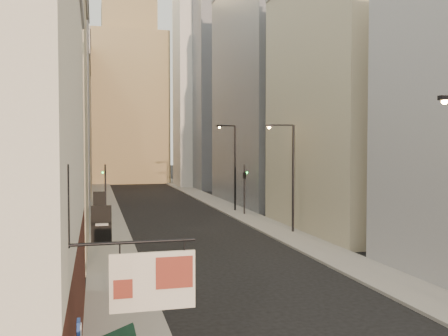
{
  "coord_description": "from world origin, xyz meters",
  "views": [
    {
      "loc": [
        -7.53,
        -6.24,
        6.65
      ],
      "look_at": [
        -0.22,
        21.9,
        5.45
      ],
      "focal_mm": 40.0,
      "sensor_mm": 36.0,
      "label": 1
    }
  ],
  "objects_px": {
    "white_tower": "(199,78)",
    "streetlamp_mid": "(290,171)",
    "clock_tower": "(129,91)",
    "streetlamp_far": "(233,163)",
    "traffic_light_left": "(105,181)",
    "traffic_light_right": "(244,177)"
  },
  "relations": [
    {
      "from": "streetlamp_far",
      "to": "traffic_light_left",
      "type": "xyz_separation_m",
      "value": [
        -12.86,
        0.49,
        -1.71
      ]
    },
    {
      "from": "clock_tower",
      "to": "traffic_light_right",
      "type": "height_order",
      "value": "clock_tower"
    },
    {
      "from": "white_tower",
      "to": "traffic_light_right",
      "type": "relative_size",
      "value": 8.3
    },
    {
      "from": "streetlamp_mid",
      "to": "clock_tower",
      "type": "bearing_deg",
      "value": 113.59
    },
    {
      "from": "traffic_light_right",
      "to": "streetlamp_mid",
      "type": "bearing_deg",
      "value": 73.41
    },
    {
      "from": "clock_tower",
      "to": "traffic_light_left",
      "type": "height_order",
      "value": "clock_tower"
    },
    {
      "from": "streetlamp_mid",
      "to": "traffic_light_left",
      "type": "relative_size",
      "value": 1.68
    },
    {
      "from": "clock_tower",
      "to": "streetlamp_far",
      "type": "distance_m",
      "value": 50.87
    },
    {
      "from": "streetlamp_far",
      "to": "streetlamp_mid",
      "type": "bearing_deg",
      "value": -107.24
    },
    {
      "from": "white_tower",
      "to": "traffic_light_right",
      "type": "distance_m",
      "value": 40.75
    },
    {
      "from": "white_tower",
      "to": "streetlamp_mid",
      "type": "height_order",
      "value": "white_tower"
    },
    {
      "from": "traffic_light_left",
      "to": "traffic_light_right",
      "type": "distance_m",
      "value": 13.62
    },
    {
      "from": "white_tower",
      "to": "streetlamp_far",
      "type": "height_order",
      "value": "white_tower"
    },
    {
      "from": "clock_tower",
      "to": "white_tower",
      "type": "distance_m",
      "value": 17.83
    },
    {
      "from": "traffic_light_right",
      "to": "white_tower",
      "type": "bearing_deg",
      "value": -114.24
    },
    {
      "from": "streetlamp_far",
      "to": "traffic_light_left",
      "type": "distance_m",
      "value": 12.98
    },
    {
      "from": "white_tower",
      "to": "streetlamp_far",
      "type": "xyz_separation_m",
      "value": [
        -3.68,
        -34.76,
        -13.51
      ]
    },
    {
      "from": "clock_tower",
      "to": "white_tower",
      "type": "relative_size",
      "value": 1.08
    },
    {
      "from": "clock_tower",
      "to": "streetlamp_far",
      "type": "height_order",
      "value": "clock_tower"
    },
    {
      "from": "streetlamp_mid",
      "to": "streetlamp_far",
      "type": "relative_size",
      "value": 0.94
    },
    {
      "from": "clock_tower",
      "to": "traffic_light_right",
      "type": "relative_size",
      "value": 8.98
    },
    {
      "from": "white_tower",
      "to": "traffic_light_left",
      "type": "bearing_deg",
      "value": -115.77
    }
  ]
}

